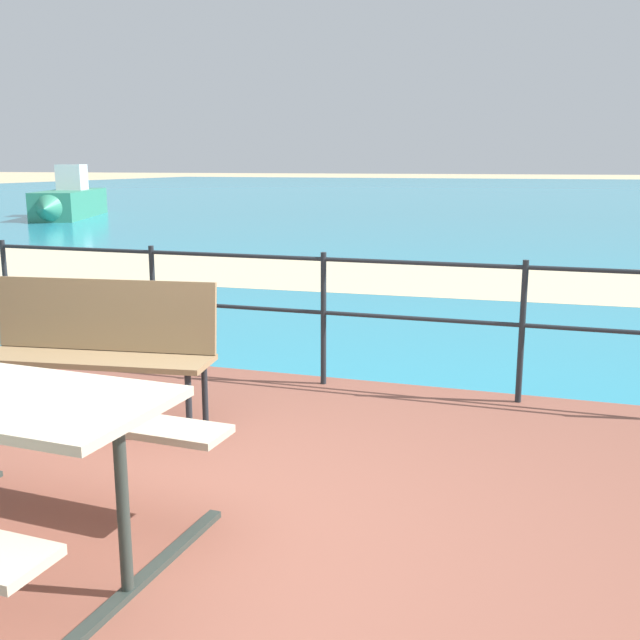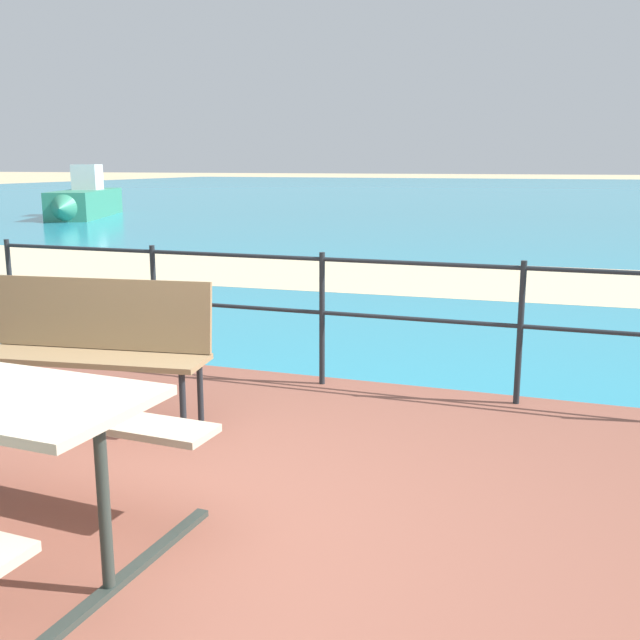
{
  "view_description": "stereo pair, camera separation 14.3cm",
  "coord_description": "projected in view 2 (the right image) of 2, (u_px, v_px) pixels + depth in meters",
  "views": [
    {
      "loc": [
        1.66,
        -2.85,
        1.75
      ],
      "look_at": [
        -0.16,
        2.85,
        0.47
      ],
      "focal_mm": 41.33,
      "sensor_mm": 36.0,
      "label": 1
    },
    {
      "loc": [
        1.8,
        -2.81,
        1.75
      ],
      "look_at": [
        -0.16,
        2.85,
        0.47
      ],
      "focal_mm": 41.33,
      "sensor_mm": 36.0,
      "label": 2
    }
  ],
  "objects": [
    {
      "name": "boat_near",
      "position": [
        85.0,
        201.0,
        24.19
      ],
      "size": [
        2.96,
        5.33,
        1.7
      ],
      "rotation": [
        0.0,
        0.0,
        5.09
      ],
      "color": "#338466",
      "rests_on": "sea_water"
    },
    {
      "name": "ground_plane",
      "position": [
        158.0,
        535.0,
        3.54
      ],
      "size": [
        240.0,
        240.0,
        0.0
      ],
      "primitive_type": "plane",
      "color": "tan"
    },
    {
      "name": "railing_fence",
      "position": [
        322.0,
        301.0,
        5.62
      ],
      "size": [
        5.94,
        0.04,
        1.03
      ],
      "color": "#1E2328",
      "rests_on": "patio_paving"
    },
    {
      "name": "patio_paving",
      "position": [
        158.0,
        529.0,
        3.53
      ],
      "size": [
        6.4,
        5.2,
        0.06
      ],
      "primitive_type": "cube",
      "color": "brown",
      "rests_on": "ground"
    },
    {
      "name": "park_bench",
      "position": [
        97.0,
        338.0,
        4.81
      ],
      "size": [
        1.56,
        0.62,
        0.95
      ],
      "rotation": [
        0.0,
        0.0,
        0.13
      ],
      "color": "#8C704C",
      "rests_on": "patio_paving"
    },
    {
      "name": "beach_strip",
      "position": [
        450.0,
        278.0,
        11.37
      ],
      "size": [
        54.09,
        5.36,
        0.01
      ],
      "primitive_type": "cube",
      "rotation": [
        0.0,
        0.0,
        0.03
      ],
      "color": "beige",
      "rests_on": "ground"
    },
    {
      "name": "sea_water",
      "position": [
        544.0,
        195.0,
        40.49
      ],
      "size": [
        90.0,
        90.0,
        0.01
      ],
      "primitive_type": "cube",
      "color": "teal",
      "rests_on": "ground"
    }
  ]
}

